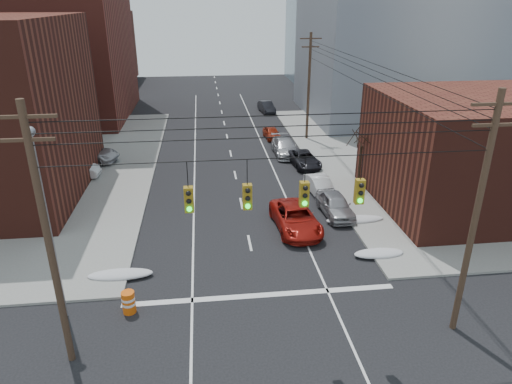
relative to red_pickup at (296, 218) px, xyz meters
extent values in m
cube|color=gray|center=(23.81, 13.47, -0.70)|extent=(40.00, 40.00, 0.15)
cube|color=#4F1F17|center=(-29.19, 60.47, 5.22)|extent=(22.00, 18.00, 12.00)
cube|color=gray|center=(18.81, 30.47, 11.72)|extent=(22.00, 20.00, 25.00)
cube|color=gray|center=(20.81, 56.47, 10.22)|extent=(20.00, 18.00, 22.00)
cube|color=#4F1F17|center=(14.81, 2.47, 3.22)|extent=(16.00, 12.00, 8.00)
cylinder|color=#473323|center=(-11.69, -10.53, 4.72)|extent=(0.28, 0.28, 11.00)
cube|color=#473323|center=(-11.69, -10.53, 9.62)|extent=(2.20, 0.12, 0.12)
cube|color=#473323|center=(-11.69, -10.53, 8.82)|extent=(1.80, 0.12, 0.12)
cylinder|color=#473323|center=(5.31, -10.53, 4.72)|extent=(0.28, 0.28, 11.00)
cube|color=#473323|center=(5.31, -10.53, 9.62)|extent=(2.20, 0.12, 0.12)
cube|color=#473323|center=(5.31, -10.53, 8.82)|extent=(1.80, 0.12, 0.12)
cylinder|color=#473323|center=(5.31, 20.47, 4.72)|extent=(0.28, 0.28, 11.00)
cube|color=#473323|center=(5.31, 20.47, 9.62)|extent=(2.20, 0.12, 0.12)
cube|color=#473323|center=(5.31, 20.47, 8.82)|extent=(1.80, 0.12, 0.12)
cylinder|color=black|center=(-3.19, -10.53, 7.82)|extent=(17.00, 0.04, 0.04)
cylinder|color=black|center=(-6.39, -10.53, 7.32)|extent=(0.03, 0.03, 1.00)
cube|color=olive|center=(-6.39, -10.53, 6.32)|extent=(0.35, 0.30, 1.00)
sphere|color=black|center=(-6.39, -10.70, 6.64)|extent=(0.20, 0.20, 0.20)
sphere|color=black|center=(-6.39, -10.70, 6.32)|extent=(0.20, 0.20, 0.20)
sphere|color=#0CE526|center=(-6.39, -10.70, 6.00)|extent=(0.20, 0.20, 0.20)
cylinder|color=black|center=(-4.19, -10.53, 7.32)|extent=(0.03, 0.03, 1.00)
cube|color=olive|center=(-4.19, -10.53, 6.32)|extent=(0.35, 0.30, 1.00)
sphere|color=black|center=(-4.19, -10.70, 6.64)|extent=(0.20, 0.20, 0.20)
sphere|color=black|center=(-4.19, -10.70, 6.32)|extent=(0.20, 0.20, 0.20)
sphere|color=#0CE526|center=(-4.19, -10.70, 6.00)|extent=(0.20, 0.20, 0.20)
cylinder|color=black|center=(-1.99, -10.53, 7.32)|extent=(0.03, 0.03, 1.00)
cube|color=olive|center=(-1.99, -10.53, 6.32)|extent=(0.35, 0.30, 1.00)
sphere|color=black|center=(-1.99, -10.70, 6.64)|extent=(0.20, 0.20, 0.20)
sphere|color=black|center=(-1.99, -10.70, 6.32)|extent=(0.20, 0.20, 0.20)
sphere|color=#0CE526|center=(-1.99, -10.70, 6.00)|extent=(0.20, 0.20, 0.20)
cylinder|color=black|center=(0.21, -10.53, 7.32)|extent=(0.03, 0.03, 1.00)
cube|color=olive|center=(0.21, -10.53, 6.32)|extent=(0.35, 0.30, 1.00)
sphere|color=black|center=(0.21, -10.70, 6.64)|extent=(0.20, 0.20, 0.20)
sphere|color=black|center=(0.21, -10.70, 6.32)|extent=(0.20, 0.20, 0.20)
sphere|color=#0CE526|center=(0.21, -10.70, 6.00)|extent=(0.20, 0.20, 0.20)
cylinder|color=gray|center=(-12.69, -7.53, 3.72)|extent=(0.18, 0.18, 9.00)
sphere|color=gray|center=(-12.69, -7.53, 8.32)|extent=(0.44, 0.44, 0.44)
cylinder|color=black|center=(6.41, 6.47, 0.97)|extent=(0.20, 0.20, 3.50)
cylinder|color=black|center=(6.79, 6.58, 3.29)|extent=(0.27, 0.82, 1.19)
cylinder|color=black|center=(6.63, 7.04, 3.38)|extent=(1.17, 0.54, 1.38)
cylinder|color=black|center=(5.98, 7.21, 3.41)|extent=(1.44, 1.00, 1.48)
cylinder|color=black|center=(6.01, 6.52, 3.29)|extent=(0.17, 0.84, 1.19)
cylinder|color=black|center=(5.96, 6.05, 3.38)|extent=(0.82, 0.99, 1.40)
cylinder|color=black|center=(6.47, 5.61, 3.41)|extent=(1.74, 0.21, 1.43)
cylinder|color=black|center=(6.74, 6.24, 3.29)|extent=(0.48, 0.73, 1.20)
ellipsoid|color=silver|center=(-10.59, -4.53, -0.57)|extent=(3.50, 1.08, 0.42)
ellipsoid|color=silver|center=(4.21, -4.03, -0.57)|extent=(3.00, 1.08, 0.42)
ellipsoid|color=silver|center=(4.21, 0.47, -0.57)|extent=(4.00, 1.08, 0.42)
imported|color=#9B150E|center=(0.00, 0.00, 0.00)|extent=(2.96, 5.77, 1.56)
imported|color=#A3A2A7|center=(3.18, 1.81, 0.00)|extent=(2.08, 4.64, 1.55)
imported|color=white|center=(3.04, 5.46, -0.09)|extent=(1.86, 4.28, 1.37)
imported|color=black|center=(3.21, 12.06, -0.12)|extent=(2.70, 4.93, 1.31)
imported|color=#AFAEB3|center=(2.02, 15.53, -0.02)|extent=(2.23, 5.30, 1.53)
imported|color=maroon|center=(1.61, 21.19, -0.15)|extent=(1.79, 3.82, 1.27)
imported|color=black|center=(2.76, 33.64, -0.06)|extent=(2.06, 4.53, 1.44)
imported|color=silver|center=(-16.88, 11.03, 0.12)|extent=(4.65, 1.84, 1.51)
imported|color=#A4A3A8|center=(-16.35, 15.16, 0.15)|extent=(6.16, 4.32, 1.56)
imported|color=black|center=(-20.34, 9.03, 0.14)|extent=(5.68, 3.40, 1.54)
imported|color=#A4A4A9|center=(-23.15, 17.31, 0.01)|extent=(3.92, 1.98, 1.28)
cylinder|color=#E5570C|center=(-9.69, -7.61, -0.21)|extent=(0.78, 0.78, 1.14)
cylinder|color=white|center=(-9.69, -7.61, 0.02)|extent=(0.80, 0.80, 0.14)
cylinder|color=white|center=(-9.69, -7.61, -0.27)|extent=(0.80, 0.80, 0.14)
camera|label=1|loc=(-5.73, -26.32, 13.24)|focal=32.00mm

